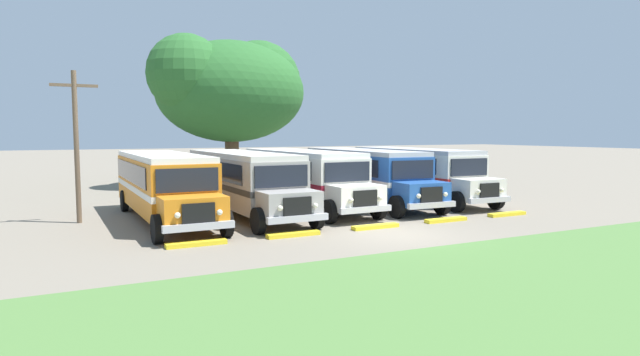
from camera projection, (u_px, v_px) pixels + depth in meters
The scene contains 14 objects.
ground_plane at pixel (395, 235), 19.19m from camera, with size 220.00×220.00×0.00m, color slate.
foreground_grass_strip at pixel (540, 278), 13.46m from camera, with size 80.00×8.30×0.01m, color #4C7538.
parked_bus_slot_0 at pixel (164, 183), 22.34m from camera, with size 2.81×10.86×2.82m.
parked_bus_slot_1 at pixel (243, 180), 23.93m from camera, with size 2.87×10.86×2.82m.
parked_bus_slot_2 at pixel (303, 175), 26.19m from camera, with size 2.87×10.86×2.82m.
parked_bus_slot_3 at pixel (365, 173), 27.60m from camera, with size 3.01×10.88×2.82m.
parked_bus_slot_4 at pixel (416, 171), 29.29m from camera, with size 2.95×10.87×2.82m.
curb_wheelstop_0 at pixel (196, 244), 17.26m from camera, with size 2.00×0.36×0.15m, color yellow.
curb_wheelstop_1 at pixel (293, 234), 18.82m from camera, with size 2.00×0.36×0.15m, color yellow.
curb_wheelstop_2 at pixel (375, 227), 20.38m from camera, with size 2.00×0.36×0.15m, color yellow.
curb_wheelstop_3 at pixel (446, 220), 21.94m from camera, with size 2.00×0.36×0.15m, color yellow.
curb_wheelstop_4 at pixel (507, 214), 23.51m from camera, with size 2.00×0.36×0.15m, color yellow.
broad_shade_tree at pixel (229, 88), 38.08m from camera, with size 11.64×10.96×10.56m.
utility_pole at pixel (76, 142), 21.38m from camera, with size 1.80×0.20×6.22m.
Camera 1 is at (-10.98, -15.67, 3.72)m, focal length 29.46 mm.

